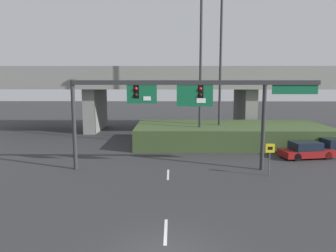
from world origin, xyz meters
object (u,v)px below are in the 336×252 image
object	(u,v)px
highway_light_pole_near	(201,66)
parked_sedan_near_right	(306,150)
speed_limit_sign	(270,155)
signal_gantry	(187,97)
highway_light_pole_far	(220,63)

from	to	relation	value
highway_light_pole_near	parked_sedan_near_right	xyz separation A→B (m)	(8.46, -4.07, -7.02)
speed_limit_sign	highway_light_pole_near	size ratio (longest dim) A/B	0.16
signal_gantry	speed_limit_sign	distance (m)	6.83
speed_limit_sign	highway_light_pole_near	xyz separation A→B (m)	(-3.92, 9.15, 6.17)
highway_light_pole_near	highway_light_pole_far	bearing A→B (deg)	34.24
signal_gantry	parked_sedan_near_right	bearing A→B (deg)	19.47
parked_sedan_near_right	highway_light_pole_near	bearing A→B (deg)	143.90
speed_limit_sign	highway_light_pole_far	xyz separation A→B (m)	(-1.90, 10.52, 6.42)
highway_light_pole_far	parked_sedan_near_right	xyz separation A→B (m)	(6.44, -5.45, -7.27)
signal_gantry	highway_light_pole_far	bearing A→B (deg)	68.11
highway_light_pole_near	signal_gantry	bearing A→B (deg)	-101.82
speed_limit_sign	parked_sedan_near_right	bearing A→B (deg)	48.19
highway_light_pole_far	signal_gantry	bearing A→B (deg)	-111.89
speed_limit_sign	highway_light_pole_far	distance (m)	12.47
highway_light_pole_far	speed_limit_sign	bearing A→B (deg)	-79.77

